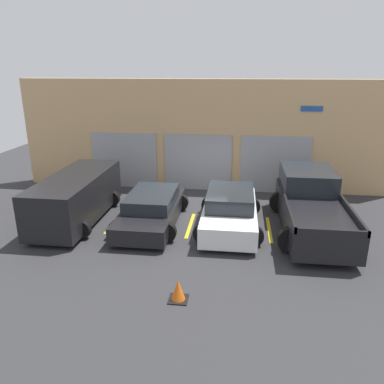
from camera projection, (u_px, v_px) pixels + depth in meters
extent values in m
plane|color=#2D2D30|center=(194.00, 213.00, 14.64)|extent=(28.00, 28.00, 0.00)
cube|color=tan|center=(203.00, 135.00, 16.96)|extent=(16.74, 0.60, 4.93)
cube|color=#939399|center=(125.00, 160.00, 17.45)|extent=(3.05, 0.08, 2.56)
cube|color=#939399|center=(198.00, 162.00, 17.04)|extent=(3.05, 0.08, 2.56)
cube|color=#939399|center=(275.00, 165.00, 16.63)|extent=(3.05, 0.08, 2.56)
cube|color=#1E4799|center=(312.00, 109.00, 15.69)|extent=(0.90, 0.03, 0.22)
cube|color=black|center=(312.00, 214.00, 12.76)|extent=(1.98, 5.49, 0.87)
cube|color=#1E2328|center=(307.00, 179.00, 13.92)|extent=(1.82, 2.47, 0.75)
cube|color=black|center=(289.00, 211.00, 11.54)|extent=(0.08, 3.02, 0.18)
cube|color=black|center=(353.00, 214.00, 11.32)|extent=(0.08, 3.02, 0.18)
cube|color=black|center=(332.00, 233.00, 10.05)|extent=(1.98, 0.08, 0.18)
cylinder|color=black|center=(280.00, 202.00, 14.54)|extent=(0.85, 0.22, 0.85)
cylinder|color=black|center=(327.00, 204.00, 14.33)|extent=(0.85, 0.22, 0.85)
cylinder|color=black|center=(291.00, 240.00, 11.34)|extent=(0.85, 0.22, 0.85)
cylinder|color=black|center=(352.00, 244.00, 11.13)|extent=(0.85, 0.22, 0.85)
cube|color=white|center=(230.00, 215.00, 13.15)|extent=(1.81, 4.29, 0.68)
cube|color=#1E2328|center=(230.00, 198.00, 13.06)|extent=(1.59, 2.36, 0.52)
cylinder|color=black|center=(210.00, 205.00, 14.54)|extent=(0.67, 0.22, 0.67)
cylinder|color=black|center=(251.00, 206.00, 14.35)|extent=(0.67, 0.22, 0.67)
cylinder|color=black|center=(203.00, 233.00, 12.04)|extent=(0.67, 0.22, 0.67)
cylinder|color=black|center=(253.00, 236.00, 11.85)|extent=(0.67, 0.22, 0.67)
cube|color=black|center=(152.00, 212.00, 13.50)|extent=(1.81, 4.55, 0.55)
cube|color=#1E2328|center=(152.00, 198.00, 13.45)|extent=(1.59, 2.50, 0.45)
cylinder|color=black|center=(140.00, 201.00, 14.95)|extent=(0.68, 0.22, 0.68)
cylinder|color=black|center=(180.00, 202.00, 14.76)|extent=(0.68, 0.22, 0.68)
cylinder|color=black|center=(119.00, 229.00, 12.30)|extent=(0.68, 0.22, 0.68)
cylinder|color=black|center=(166.00, 232.00, 12.11)|extent=(0.68, 0.22, 0.68)
cube|color=black|center=(77.00, 196.00, 13.68)|extent=(1.76, 4.95, 1.54)
cube|color=#1E2328|center=(99.00, 166.00, 15.79)|extent=(1.58, 0.06, 0.28)
cylinder|color=black|center=(76.00, 197.00, 15.41)|extent=(0.65, 0.22, 0.65)
cylinder|color=black|center=(112.00, 199.00, 15.22)|extent=(0.65, 0.22, 0.65)
cylinder|color=black|center=(37.00, 227.00, 12.52)|extent=(0.65, 0.22, 0.65)
cylinder|color=black|center=(81.00, 230.00, 12.34)|extent=(0.65, 0.22, 0.65)
cube|color=gold|center=(44.00, 218.00, 14.14)|extent=(0.12, 2.20, 0.01)
cube|color=gold|center=(115.00, 221.00, 13.81)|extent=(0.12, 2.20, 0.01)
cube|color=gold|center=(190.00, 225.00, 13.47)|extent=(0.12, 2.20, 0.01)
cube|color=gold|center=(269.00, 229.00, 13.14)|extent=(0.12, 2.20, 0.01)
cube|color=gold|center=(352.00, 233.00, 12.80)|extent=(0.12, 2.20, 0.01)
cube|color=black|center=(178.00, 299.00, 9.16)|extent=(0.47, 0.47, 0.03)
cone|color=orange|center=(178.00, 290.00, 9.08)|extent=(0.36, 0.36, 0.55)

